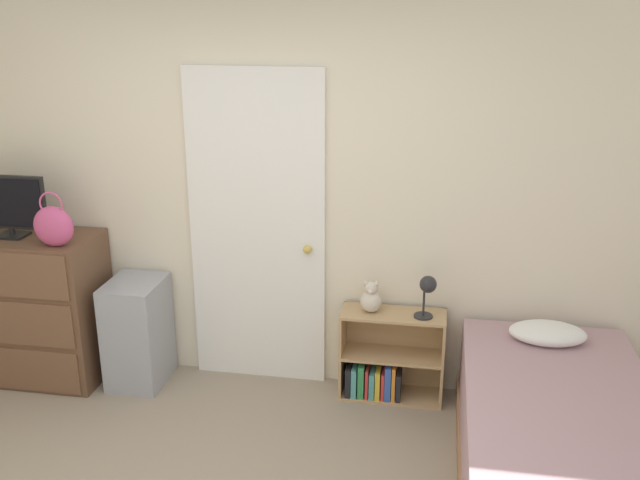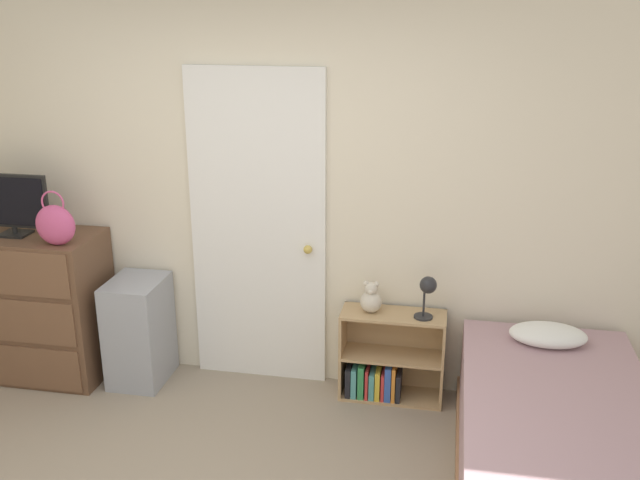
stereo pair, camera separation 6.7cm
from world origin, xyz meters
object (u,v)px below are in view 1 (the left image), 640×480
(handbag, at_px, (53,226))
(bookshelf, at_px, (384,364))
(bed, at_px, (558,445))
(storage_bin, at_px, (138,332))
(teddy_bear, at_px, (371,298))
(tv, at_px, (8,205))
(desk_lamp, at_px, (427,289))
(dresser, at_px, (28,307))

(handbag, relative_size, bookshelf, 0.53)
(handbag, bearing_deg, bookshelf, 7.78)
(handbag, relative_size, bed, 0.19)
(storage_bin, distance_m, bookshelf, 1.65)
(handbag, distance_m, teddy_bear, 2.01)
(storage_bin, relative_size, teddy_bear, 3.46)
(handbag, xyz_separation_m, teddy_bear, (1.94, 0.27, -0.46))
(tv, distance_m, handbag, 0.40)
(storage_bin, xyz_separation_m, bed, (2.60, -0.71, -0.09))
(desk_lamp, bearing_deg, tv, -177.67)
(tv, xyz_separation_m, bed, (3.38, -0.65, -0.94))
(handbag, bearing_deg, teddy_bear, 8.01)
(dresser, bearing_deg, bookshelf, 3.14)
(teddy_bear, bearing_deg, desk_lamp, -6.41)
(dresser, distance_m, bed, 3.43)
(storage_bin, relative_size, desk_lamp, 2.58)
(tv, relative_size, bed, 0.28)
(dresser, relative_size, desk_lamp, 3.60)
(storage_bin, relative_size, bookshelf, 1.09)
(teddy_bear, bearing_deg, tv, -176.36)
(bookshelf, distance_m, bed, 1.25)
(teddy_bear, bearing_deg, dresser, -176.86)
(teddy_bear, bearing_deg, bookshelf, 3.14)
(bed, bearing_deg, storage_bin, 164.81)
(teddy_bear, xyz_separation_m, desk_lamp, (0.35, -0.04, 0.11))
(desk_lamp, bearing_deg, dresser, -178.12)
(tv, xyz_separation_m, teddy_bear, (2.32, 0.15, -0.54))
(bed, bearing_deg, dresser, 168.73)
(storage_bin, xyz_separation_m, bookshelf, (1.64, 0.09, -0.14))
(tv, distance_m, storage_bin, 1.16)
(storage_bin, bearing_deg, bookshelf, 3.27)
(dresser, xyz_separation_m, teddy_bear, (2.29, 0.13, 0.18))
(dresser, height_order, tv, tv)
(handbag, distance_m, bookshelf, 2.25)
(bookshelf, relative_size, teddy_bear, 3.18)
(dresser, distance_m, desk_lamp, 2.66)
(dresser, xyz_separation_m, bed, (3.36, -0.67, -0.23))
(dresser, height_order, bookshelf, dresser)
(desk_lamp, distance_m, bed, 1.16)
(bookshelf, bearing_deg, bed, -39.67)
(tv, xyz_separation_m, desk_lamp, (2.67, 0.11, -0.43))
(dresser, relative_size, storage_bin, 1.40)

